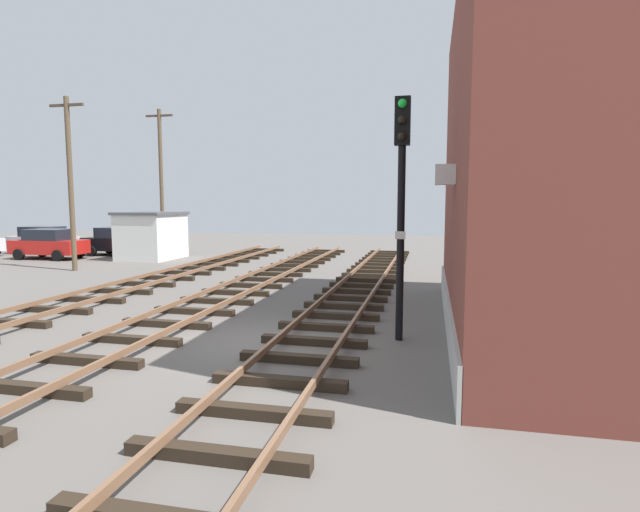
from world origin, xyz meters
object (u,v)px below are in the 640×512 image
at_px(parked_car_black, 118,241).
at_px(parked_car_silver, 43,240).
at_px(brick_building, 616,159).
at_px(control_hut, 152,235).
at_px(parked_car_red, 49,244).
at_px(signal_mast, 401,191).
at_px(utility_pole_far, 161,180).
at_px(utility_pole_near, 70,181).

distance_m(parked_car_black, parked_car_silver, 5.53).
relative_size(brick_building, parked_car_silver, 2.87).
relative_size(control_hut, parked_car_black, 0.90).
relative_size(parked_car_black, parked_car_red, 1.00).
bearing_deg(parked_car_silver, brick_building, -26.28).
xyz_separation_m(signal_mast, control_hut, (-15.33, 14.54, -2.18)).
distance_m(parked_car_red, utility_pole_far, 7.49).
relative_size(signal_mast, utility_pole_far, 0.63).
relative_size(parked_car_black, utility_pole_far, 0.46).
distance_m(brick_building, parked_car_black, 27.74).
bearing_deg(utility_pole_far, parked_car_red, -145.31).
bearing_deg(parked_car_red, control_hut, 12.73).
xyz_separation_m(brick_building, utility_pole_far, (-20.94, 15.33, 0.38)).
distance_m(parked_car_black, utility_pole_far, 4.70).
xyz_separation_m(parked_car_silver, utility_pole_near, (7.78, -6.78, 3.43)).
relative_size(signal_mast, control_hut, 1.50).
distance_m(signal_mast, parked_car_red, 25.14).
distance_m(parked_car_silver, utility_pole_far, 8.99).
bearing_deg(control_hut, utility_pole_far, 104.66).
height_order(parked_car_black, utility_pole_far, utility_pole_far).
bearing_deg(parked_car_silver, control_hut, -8.69).
xyz_separation_m(signal_mast, utility_pole_near, (-16.24, 9.08, 0.76)).
bearing_deg(utility_pole_near, parked_car_red, 140.45).
distance_m(utility_pole_near, utility_pole_far, 7.80).
height_order(utility_pole_near, utility_pole_far, utility_pole_far).
bearing_deg(parked_car_silver, parked_car_black, 0.31).
bearing_deg(signal_mast, control_hut, 136.52).
bearing_deg(parked_car_black, control_hut, -23.27).
bearing_deg(parked_car_black, parked_car_silver, -179.69).
bearing_deg(parked_car_red, utility_pole_far, 34.69).
bearing_deg(parked_car_black, parked_car_red, -135.58).
xyz_separation_m(brick_building, parked_car_silver, (-29.02, 14.33, -3.45)).
relative_size(parked_car_red, parked_car_silver, 1.00).
relative_size(utility_pole_near, utility_pole_far, 0.91).
xyz_separation_m(parked_car_red, utility_pole_far, (5.29, 3.66, 3.83)).
bearing_deg(parked_car_silver, utility_pole_near, -41.10).
relative_size(signal_mast, brick_building, 0.47).
xyz_separation_m(control_hut, parked_car_red, (-5.90, -1.33, -0.49)).
height_order(parked_car_red, utility_pole_far, utility_pole_far).
relative_size(control_hut, parked_car_red, 0.90).
xyz_separation_m(brick_building, control_hut, (-20.33, 13.00, -2.96)).
xyz_separation_m(parked_car_black, parked_car_red, (-2.75, -2.69, 0.00)).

